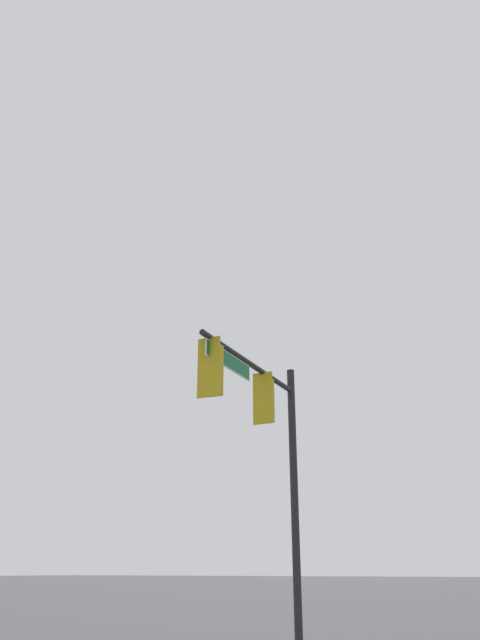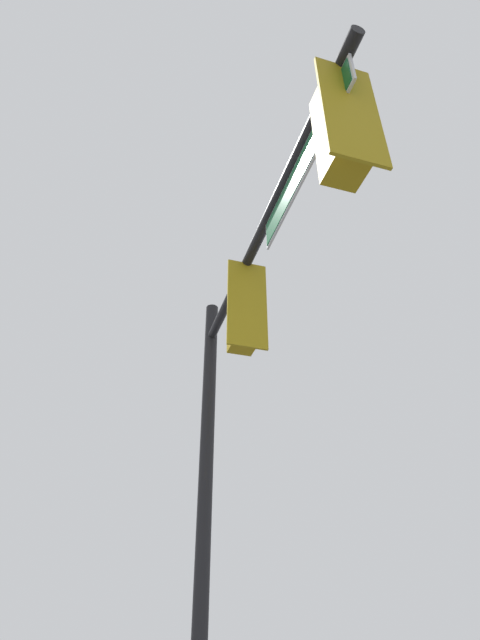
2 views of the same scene
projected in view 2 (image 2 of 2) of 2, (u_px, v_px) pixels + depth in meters
signal_pole_near at (246, 358)px, 5.94m from camera, size 5.21×0.72×6.96m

